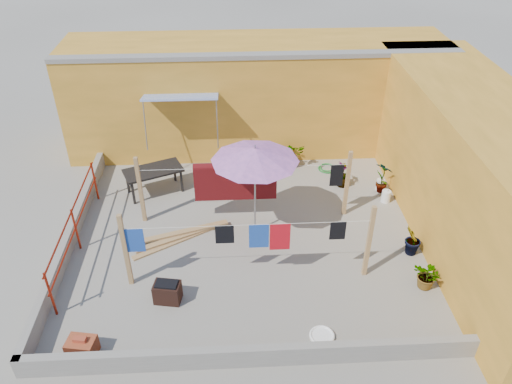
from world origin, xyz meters
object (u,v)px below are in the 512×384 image
patio_umbrella (255,155)px  outdoor_table (153,172)px  plant_back_a (292,155)px  brick_stack (82,347)px  white_basin (322,336)px  water_jug_b (380,184)px  green_hose (327,168)px  brazier (167,292)px  water_jug_a (386,196)px

patio_umbrella → outdoor_table: 3.51m
patio_umbrella → plant_back_a: (1.24, 3.00, -1.75)m
brick_stack → plant_back_a: (4.55, 6.40, 0.18)m
white_basin → water_jug_b: 5.46m
outdoor_table → green_hose: (4.82, 0.90, -0.60)m
white_basin → water_jug_b: (2.39, 4.91, 0.11)m
patio_umbrella → brazier: bearing=-131.3°
patio_umbrella → white_basin: size_ratio=4.91×
outdoor_table → water_jug_b: bearing=-2.0°
white_basin → outdoor_table: bearing=125.7°
patio_umbrella → brazier: patio_umbrella is taller
green_hose → outdoor_table: bearing=-169.4°
plant_back_a → white_basin: bearing=-91.4°
brazier → outdoor_table: bearing=99.9°
patio_umbrella → water_jug_a: (3.48, 1.06, -1.96)m
brick_stack → water_jug_a: (6.79, 4.47, -0.03)m
brick_stack → white_basin: bearing=1.8°
water_jug_b → plant_back_a: plant_back_a is taller
water_jug_b → plant_back_a: 2.63m
patio_umbrella → white_basin: 4.02m
brazier → green_hose: 6.41m
outdoor_table → water_jug_b: (6.07, -0.21, -0.48)m
outdoor_table → white_basin: 6.33m
brick_stack → outdoor_table: bearing=82.1°
water_jug_a → brick_stack: bearing=-146.7°
patio_umbrella → outdoor_table: size_ratio=1.42×
plant_back_a → water_jug_b: bearing=-31.1°
brazier → water_jug_a: bearing=30.9°
brazier → patio_umbrella: bearing=48.7°
brick_stack → brazier: (1.42, 1.26, 0.04)m
water_jug_b → green_hose: water_jug_b is taller
brazier → green_hose: bearing=49.9°
patio_umbrella → plant_back_a: bearing=67.6°
green_hose → brazier: bearing=-130.1°
plant_back_a → green_hose: bearing=-13.6°
white_basin → plant_back_a: plant_back_a is taller
white_basin → green_hose: bearing=79.2°
brick_stack → water_jug_a: brick_stack is taller
brazier → plant_back_a: bearing=58.7°
white_basin → patio_umbrella: bearing=108.4°
outdoor_table → brazier: size_ratio=2.86×
white_basin → plant_back_a: size_ratio=0.65×
white_basin → brazier: bearing=159.4°
outdoor_table → water_jug_a: bearing=-7.4°
water_jug_a → plant_back_a: size_ratio=0.50×
outdoor_table → patio_umbrella: bearing=-35.6°
brick_stack → green_hose: bearing=48.0°
outdoor_table → white_basin: (3.67, -5.12, -0.59)m
water_jug_b → white_basin: bearing=-116.0°
white_basin → water_jug_a: water_jug_a is taller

